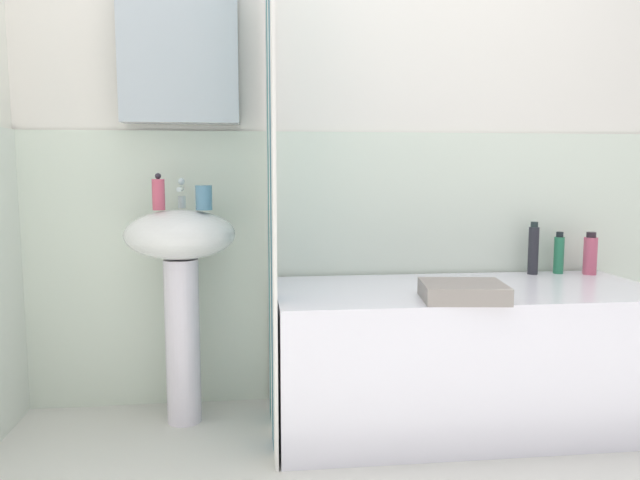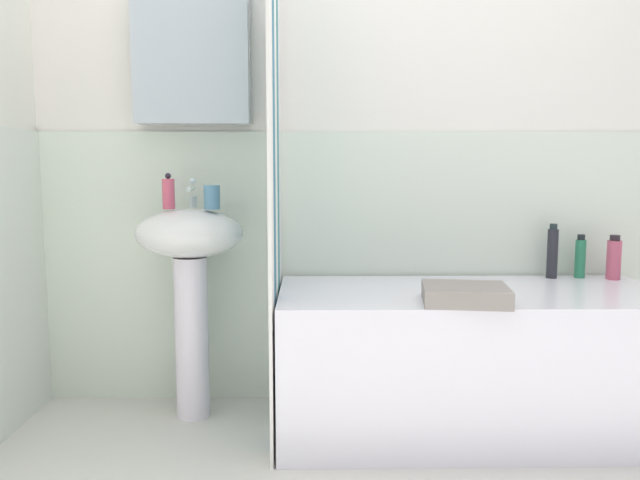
{
  "view_description": "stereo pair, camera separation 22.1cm",
  "coord_description": "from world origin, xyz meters",
  "px_view_note": "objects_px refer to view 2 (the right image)",
  "views": [
    {
      "loc": [
        -0.58,
        -1.44,
        1.04
      ],
      "look_at": [
        -0.32,
        0.74,
        0.78
      ],
      "focal_mm": 34.22,
      "sensor_mm": 36.0,
      "label": 1
    },
    {
      "loc": [
        -0.36,
        -1.46,
        1.04
      ],
      "look_at": [
        -0.32,
        0.74,
        0.78
      ],
      "focal_mm": 34.22,
      "sensor_mm": 36.0,
      "label": 2
    }
  ],
  "objects_px": {
    "soap_dispenser": "(168,193)",
    "conditioner_bottle": "(580,257)",
    "body_wash_bottle": "(552,252)",
    "toothbrush_cup": "(212,197)",
    "towel_folded": "(465,294)",
    "bathtub": "(472,360)",
    "lotion_bottle": "(614,259)",
    "sink": "(190,266)"
  },
  "relations": [
    {
      "from": "toothbrush_cup",
      "to": "body_wash_bottle",
      "type": "bearing_deg",
      "value": 5.91
    },
    {
      "from": "conditioner_bottle",
      "to": "towel_folded",
      "type": "height_order",
      "value": "conditioner_bottle"
    },
    {
      "from": "toothbrush_cup",
      "to": "towel_folded",
      "type": "xyz_separation_m",
      "value": [
        0.95,
        -0.34,
        -0.33
      ]
    },
    {
      "from": "conditioner_bottle",
      "to": "sink",
      "type": "bearing_deg",
      "value": -175.52
    },
    {
      "from": "conditioner_bottle",
      "to": "body_wash_bottle",
      "type": "bearing_deg",
      "value": -176.71
    },
    {
      "from": "bathtub",
      "to": "conditioner_bottle",
      "type": "height_order",
      "value": "conditioner_bottle"
    },
    {
      "from": "toothbrush_cup",
      "to": "lotion_bottle",
      "type": "distance_m",
      "value": 1.73
    },
    {
      "from": "toothbrush_cup",
      "to": "conditioner_bottle",
      "type": "height_order",
      "value": "toothbrush_cup"
    },
    {
      "from": "lotion_bottle",
      "to": "body_wash_bottle",
      "type": "relative_size",
      "value": 0.81
    },
    {
      "from": "sink",
      "to": "lotion_bottle",
      "type": "relative_size",
      "value": 4.57
    },
    {
      "from": "sink",
      "to": "towel_folded",
      "type": "xyz_separation_m",
      "value": [
        1.05,
        -0.37,
        -0.05
      ]
    },
    {
      "from": "soap_dispenser",
      "to": "body_wash_bottle",
      "type": "relative_size",
      "value": 0.61
    },
    {
      "from": "lotion_bottle",
      "to": "conditioner_bottle",
      "type": "relative_size",
      "value": 1.01
    },
    {
      "from": "body_wash_bottle",
      "to": "lotion_bottle",
      "type": "bearing_deg",
      "value": -7.57
    },
    {
      "from": "sink",
      "to": "towel_folded",
      "type": "relative_size",
      "value": 2.97
    },
    {
      "from": "lotion_bottle",
      "to": "bathtub",
      "type": "bearing_deg",
      "value": -160.69
    },
    {
      "from": "toothbrush_cup",
      "to": "towel_folded",
      "type": "height_order",
      "value": "toothbrush_cup"
    },
    {
      "from": "sink",
      "to": "body_wash_bottle",
      "type": "height_order",
      "value": "sink"
    },
    {
      "from": "soap_dispenser",
      "to": "toothbrush_cup",
      "type": "xyz_separation_m",
      "value": [
        0.18,
        -0.01,
        -0.02
      ]
    },
    {
      "from": "lotion_bottle",
      "to": "towel_folded",
      "type": "distance_m",
      "value": 0.89
    },
    {
      "from": "soap_dispenser",
      "to": "body_wash_bottle",
      "type": "xyz_separation_m",
      "value": [
        1.63,
        0.14,
        -0.26
      ]
    },
    {
      "from": "conditioner_bottle",
      "to": "towel_folded",
      "type": "xyz_separation_m",
      "value": [
        -0.63,
        -0.5,
        -0.06
      ]
    },
    {
      "from": "towel_folded",
      "to": "lotion_bottle",
      "type": "bearing_deg",
      "value": 31.18
    },
    {
      "from": "body_wash_bottle",
      "to": "toothbrush_cup",
      "type": "bearing_deg",
      "value": -174.09
    },
    {
      "from": "conditioner_bottle",
      "to": "lotion_bottle",
      "type": "bearing_deg",
      "value": -17.83
    },
    {
      "from": "body_wash_bottle",
      "to": "towel_folded",
      "type": "distance_m",
      "value": 0.71
    },
    {
      "from": "sink",
      "to": "bathtub",
      "type": "distance_m",
      "value": 1.2
    },
    {
      "from": "bathtub",
      "to": "body_wash_bottle",
      "type": "distance_m",
      "value": 0.63
    },
    {
      "from": "toothbrush_cup",
      "to": "bathtub",
      "type": "relative_size",
      "value": 0.06
    },
    {
      "from": "toothbrush_cup",
      "to": "soap_dispenser",
      "type": "bearing_deg",
      "value": 175.53
    },
    {
      "from": "conditioner_bottle",
      "to": "bathtub",
      "type": "bearing_deg",
      "value": -152.97
    },
    {
      "from": "sink",
      "to": "lotion_bottle",
      "type": "bearing_deg",
      "value": 2.87
    },
    {
      "from": "conditioner_bottle",
      "to": "towel_folded",
      "type": "relative_size",
      "value": 0.65
    },
    {
      "from": "toothbrush_cup",
      "to": "bathtub",
      "type": "xyz_separation_m",
      "value": [
        1.04,
        -0.12,
        -0.64
      ]
    },
    {
      "from": "bathtub",
      "to": "body_wash_bottle",
      "type": "xyz_separation_m",
      "value": [
        0.41,
        0.27,
        0.4
      ]
    },
    {
      "from": "soap_dispenser",
      "to": "conditioner_bottle",
      "type": "bearing_deg",
      "value": 4.68
    },
    {
      "from": "bathtub",
      "to": "towel_folded",
      "type": "distance_m",
      "value": 0.4
    },
    {
      "from": "bathtub",
      "to": "towel_folded",
      "type": "relative_size",
      "value": 5.17
    },
    {
      "from": "sink",
      "to": "conditioner_bottle",
      "type": "distance_m",
      "value": 1.68
    },
    {
      "from": "conditioner_bottle",
      "to": "towel_folded",
      "type": "bearing_deg",
      "value": -141.6
    },
    {
      "from": "sink",
      "to": "bathtub",
      "type": "relative_size",
      "value": 0.57
    },
    {
      "from": "bathtub",
      "to": "towel_folded",
      "type": "height_order",
      "value": "towel_folded"
    }
  ]
}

